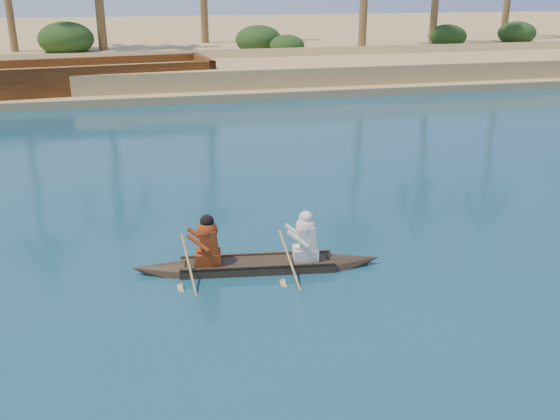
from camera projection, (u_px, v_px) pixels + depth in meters
name	position (u px, v px, depth m)	size (l,w,h in m)	color
ground	(372.00, 389.00, 8.68)	(160.00, 160.00, 0.00)	#0A3146
sandy_embankment	(163.00, 43.00, 51.28)	(150.00, 51.00, 1.50)	tan
shrub_cluster	(179.00, 55.00, 37.01)	(100.00, 6.00, 2.40)	#193513
canoe	(257.00, 257.00, 12.19)	(4.95, 1.28, 1.35)	#33291C
barge_mid	(87.00, 82.00, 30.23)	(12.26, 5.31, 1.98)	brown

